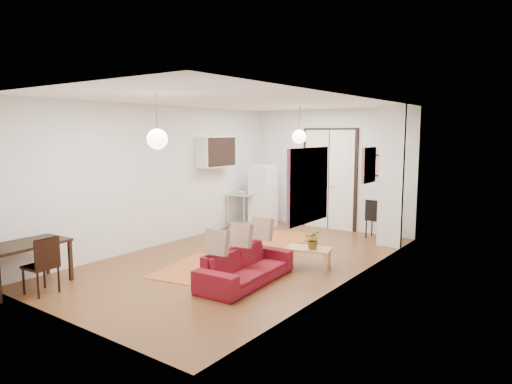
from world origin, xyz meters
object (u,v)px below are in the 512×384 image
Objects in this scene: coffee_table at (308,251)px; dining_table at (23,248)px; black_side_chair at (378,215)px; kitchen_counter at (249,204)px; sofa at (246,266)px; fridge at (263,196)px; dining_chair_near at (46,260)px; dining_chair_far at (46,260)px.

dining_table reaches higher than coffee_table.
coffee_table is 0.97× the size of black_side_chair.
black_side_chair reaches higher than kitchen_counter.
black_side_chair is at bearing -11.06° from sofa.
coffee_table is 0.66× the size of dining_table.
dining_table is (-2.97, -3.45, 0.31)m from coffee_table.
fridge is at bearing 11.86° from black_side_chair.
kitchen_counter is 0.73× the size of fridge.
black_side_chair is at bearing 152.66° from dining_chair_near.
sofa is 1.36m from coffee_table.
dining_chair_near is at bearing 129.91° from sofa.
fridge reaches higher than dining_table.
dining_chair_near is 0.00m from dining_chair_far.
dining_chair_near reaches higher than dining_table.
sofa is at bearing -106.21° from coffee_table.
dining_chair_near is (0.46, 0.08, -0.12)m from dining_table.
kitchen_counter is 0.87× the size of dining_table.
dining_chair_near is at bearing -85.26° from kitchen_counter.
black_side_chair reaches higher than dining_chair_near.
sofa is 2.98m from dining_chair_near.
fridge is at bearing 27.35° from sofa.
kitchen_counter is at bearing 12.64° from black_side_chair.
dining_table is 1.52× the size of dining_chair_far.
sofa is at bearing 39.72° from dining_table.
coffee_table is at bearing 49.32° from dining_table.
dining_chair_far is at bearing -93.50° from fridge.
dining_chair_far is (0.46, -5.60, -0.06)m from kitchen_counter.
kitchen_counter is 5.61m from dining_chair_far.
dining_chair_near is at bearing 67.13° from black_side_chair.
fridge reaches higher than dining_chair_near.
dining_chair_near is 0.98× the size of black_side_chair.
kitchen_counter is (-2.97, 2.23, 0.25)m from coffee_table.
sofa reaches higher than coffee_table.
kitchen_counter is 5.61m from dining_chair_near.
dining_chair_far is (0.11, -5.71, -0.28)m from fridge.
dining_chair_near is at bearing 0.00° from dining_chair_far.
dining_chair_near and dining_chair_far have the same top height.
black_side_chair is (2.64, 6.30, 0.02)m from dining_chair_far.
dining_chair_far is at bearing 129.91° from sofa.
sofa is 2.16× the size of dining_chair_far.
sofa is 4.38m from kitchen_counter.
fridge is 5.72m from dining_chair_far.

